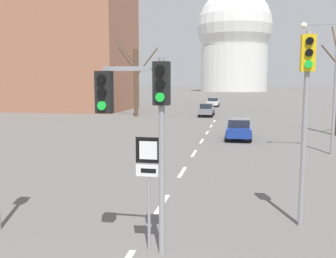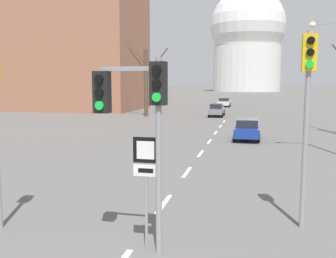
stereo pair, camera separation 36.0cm
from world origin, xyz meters
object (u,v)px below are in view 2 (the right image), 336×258
sedan_near_left (247,129)px  sedan_mid_centre (217,110)px  sedan_near_right (224,102)px  route_sign_post (146,172)px  traffic_signal_near_right (307,93)px  traffic_signal_centre_tall (138,107)px

sedan_near_left → sedan_mid_centre: (-3.74, 17.58, 0.04)m
sedan_near_right → sedan_mid_centre: bearing=-88.7°
sedan_near_left → sedan_mid_centre: bearing=102.0°
sedan_mid_centre → sedan_near_left: bearing=-78.0°
route_sign_post → sedan_mid_centre: size_ratio=0.62×
route_sign_post → traffic_signal_near_right: bearing=31.5°
traffic_signal_near_right → sedan_near_right: 51.73m
traffic_signal_near_right → route_sign_post: size_ratio=1.91×
traffic_signal_centre_tall → traffic_signal_near_right: size_ratio=0.85×
sedan_near_left → traffic_signal_near_right: bearing=-83.9°
route_sign_post → sedan_near_right: 53.68m
traffic_signal_near_right → sedan_mid_centre: traffic_signal_near_right is taller
traffic_signal_centre_tall → traffic_signal_near_right: traffic_signal_near_right is taller
sedan_near_left → traffic_signal_centre_tall: bearing=-96.9°
route_sign_post → sedan_near_right: route_sign_post is taller
route_sign_post → sedan_near_left: 18.49m
route_sign_post → sedan_near_left: route_sign_post is taller
sedan_mid_centre → route_sign_post: bearing=-87.3°
sedan_near_right → route_sign_post: bearing=-87.8°
sedan_near_right → sedan_mid_centre: sedan_mid_centre is taller
traffic_signal_centre_tall → route_sign_post: 1.53m
traffic_signal_near_right → sedan_near_left: bearing=96.1°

